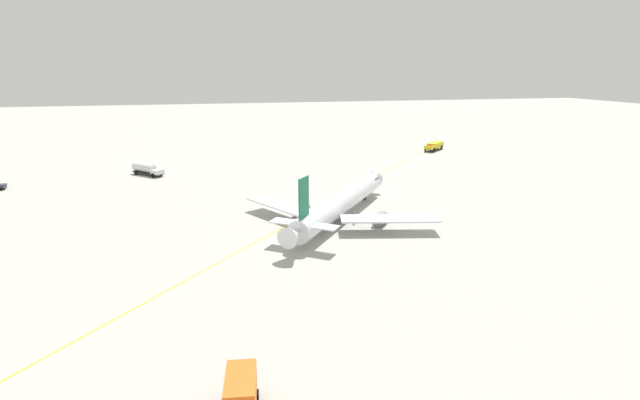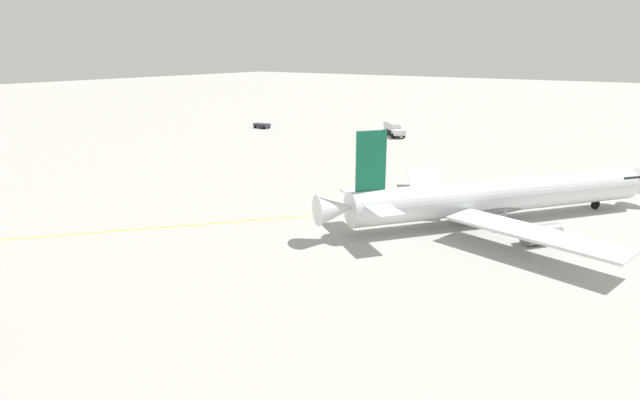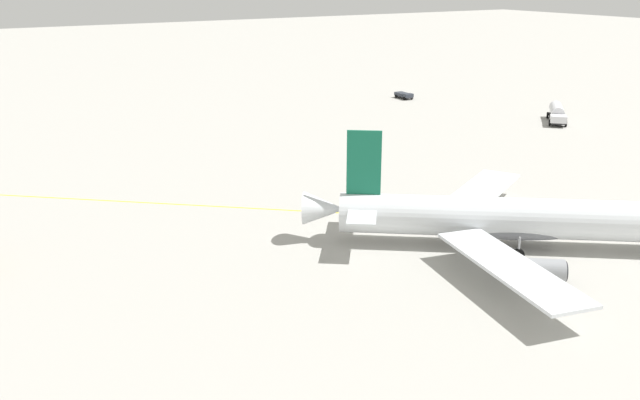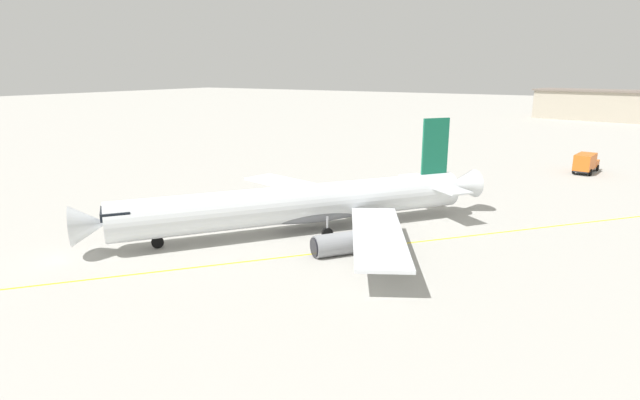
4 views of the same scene
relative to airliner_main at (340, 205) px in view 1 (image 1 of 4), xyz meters
The scene contains 6 objects.
ground_plane 2.75m from the airliner_main, behind, with size 600.00×600.00×0.00m, color #ADAAA3.
airliner_main is the anchor object (origin of this frame).
catering_truck_truck 52.43m from the airliner_main, 24.34° to the right, with size 7.46×3.44×3.10m.
fire_tender_truck 82.85m from the airliner_main, 142.14° to the left, with size 9.01×9.44×2.50m.
fuel_tanker_truck 60.36m from the airliner_main, 141.77° to the right, with size 8.45×8.40×2.87m.
taxiway_centreline 7.45m from the airliner_main, 144.21° to the right, with size 129.77×110.41×0.01m.
Camera 1 is at (81.27, -23.17, 26.39)m, focal length 27.42 mm.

